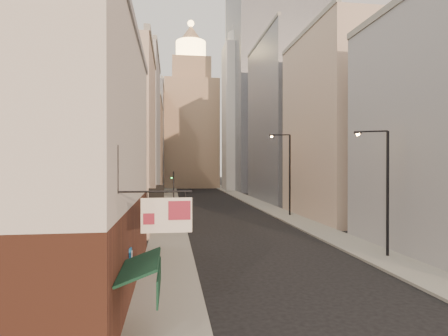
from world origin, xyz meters
TOP-DOWN VIEW (x-y plane):
  - sidewalk_left at (-6.50, 55.00)m, footprint 3.00×140.00m
  - sidewalk_right at (6.50, 55.00)m, footprint 3.00×140.00m
  - near_building_left at (-10.99, 9.00)m, footprint 8.30×23.04m
  - left_bldg_beige at (-12.00, 26.00)m, footprint 8.00×12.00m
  - left_bldg_grey at (-12.00, 42.00)m, footprint 8.00×16.00m
  - left_bldg_tan at (-12.00, 60.00)m, footprint 8.00×18.00m
  - left_bldg_wingrid at (-12.00, 80.00)m, footprint 8.00×20.00m
  - right_bldg_beige at (12.00, 30.00)m, footprint 8.00×16.00m
  - right_bldg_wingrid at (12.00, 50.00)m, footprint 8.00×20.00m
  - highrise at (18.00, 78.00)m, footprint 21.00×23.00m
  - clock_tower at (-1.00, 92.00)m, footprint 14.00×14.00m
  - white_tower at (10.00, 78.00)m, footprint 8.00×8.00m
  - streetlamp_near at (6.73, 12.63)m, footprint 1.93×1.00m
  - streetlamp_mid at (6.74, 31.99)m, footprint 2.41×0.69m
  - traffic_light_left at (-6.02, 38.71)m, footprint 0.56×0.45m

SIDE VIEW (x-z plane):
  - sidewalk_left at x=-6.50m, z-range 0.00..0.15m
  - sidewalk_right at x=6.50m, z-range 0.00..0.15m
  - traffic_light_left at x=-6.02m, z-range 0.98..5.98m
  - streetlamp_near at x=6.73m, z-range 0.56..8.48m
  - streetlamp_mid at x=6.74m, z-range 0.66..9.95m
  - near_building_left at x=-10.99m, z-range -0.13..12.17m
  - left_bldg_beige at x=-12.00m, z-range 0.00..16.00m
  - left_bldg_tan at x=-12.00m, z-range 0.00..17.00m
  - left_bldg_grey at x=-12.00m, z-range 0.00..20.00m
  - right_bldg_beige at x=12.00m, z-range 0.00..20.00m
  - left_bldg_wingrid at x=-12.00m, z-range 0.00..24.00m
  - right_bldg_wingrid at x=12.00m, z-range 0.00..26.00m
  - clock_tower at x=-1.00m, z-range -4.82..40.08m
  - white_tower at x=10.00m, z-range -2.14..39.36m
  - highrise at x=18.00m, z-range 0.06..51.26m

